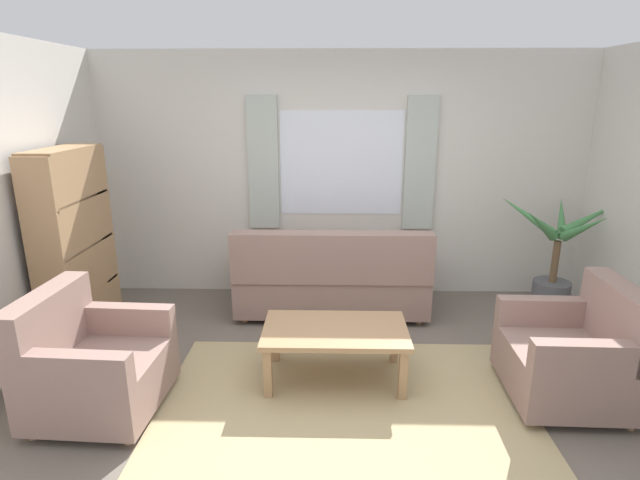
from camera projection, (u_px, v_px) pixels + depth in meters
name	position (u px, v px, depth m)	size (l,w,h in m)	color
ground_plane	(345.00, 404.00, 3.58)	(6.24, 6.24, 0.00)	#6B6056
wall_back	(341.00, 176.00, 5.39)	(5.32, 0.12, 2.60)	silver
window_with_curtains	(341.00, 164.00, 5.26)	(1.98, 0.07, 1.40)	white
area_rug	(345.00, 404.00, 3.58)	(2.65, 1.81, 0.01)	tan
couch	(332.00, 279.00, 4.99)	(1.90, 0.82, 0.92)	gray
armchair_left	(91.00, 364.00, 3.43)	(0.86, 0.88, 0.88)	gray
armchair_right	(576.00, 355.00, 3.55)	(0.84, 0.86, 0.88)	gray
coffee_table	(335.00, 335.00, 3.79)	(1.10, 0.64, 0.44)	#A87F56
potted_plant	(555.00, 265.00, 5.01)	(1.19, 1.08, 1.18)	#56565B
bookshelf	(81.00, 254.00, 4.44)	(0.30, 0.94, 1.72)	#A87F56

